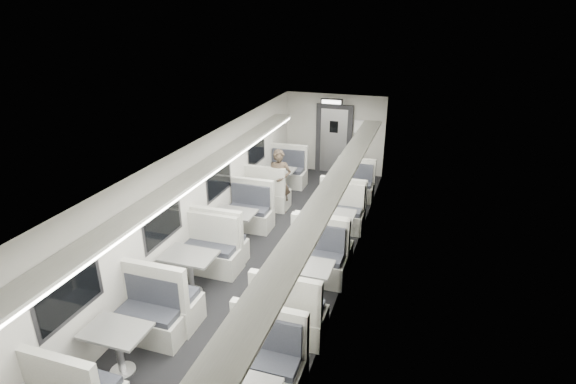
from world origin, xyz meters
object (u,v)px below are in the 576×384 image
Objects in this scene: booth_left_c at (190,274)px; vestibule_door at (334,140)px; booth_left_a at (278,182)px; passenger at (279,181)px; booth_left_d at (119,350)px; booth_right_a at (349,197)px; booth_right_c at (304,284)px; exit_sign at (332,102)px; booth_right_b at (333,229)px; booth_left_b at (235,227)px.

vestibule_door is at bearing 81.88° from booth_left_c.
booth_left_a is 1.09m from passenger.
booth_left_d reaches higher than booth_right_a.
booth_right_c is (2.00, 0.31, -0.00)m from booth_left_c.
booth_left_c is 1.41× the size of passenger.
passenger reaches higher than booth_right_a.
exit_sign reaches higher than passenger.
vestibule_door is (1.00, 2.29, 0.65)m from booth_left_a.
booth_right_b is (2.00, 2.50, -0.01)m from booth_left_c.
passenger is (0.36, 5.75, 0.42)m from booth_left_d.
booth_right_b reaches higher than booth_left_d.
exit_sign is (1.00, 8.49, 1.90)m from booth_left_d.
booth_left_d is at bearing -107.50° from booth_right_a.
booth_left_b is 2.57m from booth_right_c.
booth_right_b is 4.66m from vestibule_door.
vestibule_door reaches higher than passenger.
vestibule_door reaches higher than booth_right_a.
booth_left_a reaches higher than booth_left_b.
passenger reaches higher than booth_left_c.
booth_right_a is (2.00, 6.34, -0.01)m from booth_left_d.
vestibule_door is (1.00, 8.98, 0.66)m from booth_left_d.
booth_right_a is at bearing 90.00° from booth_right_c.
booth_right_c is at bearing -39.00° from booth_left_b.
passenger is (-1.64, 3.47, 0.40)m from booth_right_c.
booth_left_a is 0.99× the size of booth_right_b.
booth_left_c is at bearing -128.70° from booth_right_b.
booth_left_a is 2.80m from exit_sign.
booth_right_b is at bearing 65.90° from booth_left_d.
booth_right_c is 6.56m from exit_sign.
booth_right_a is 0.93× the size of booth_right_b.
booth_right_b is at bearing -76.03° from exit_sign.
exit_sign reaches higher than booth_left_b.
booth_right_b is 2.19m from booth_right_c.
booth_left_d is at bearing -90.00° from booth_left_c.
booth_left_c is (0.00, -4.72, 0.01)m from booth_left_a.
booth_right_b is (2.00, -2.22, 0.00)m from booth_left_a.
booth_right_a is at bearing 65.40° from booth_left_c.
exit_sign is (1.00, 4.59, 1.90)m from booth_left_b.
booth_left_c is at bearing -98.72° from exit_sign.
booth_right_a is at bearing 50.69° from booth_left_b.
booth_left_a is 1.03× the size of vestibule_door.
passenger is at bearing 142.00° from booth_right_b.
booth_right_c is at bearing -76.07° from passenger.
exit_sign is (0.64, 2.74, 1.48)m from passenger.
passenger is (0.36, 3.78, 0.40)m from booth_left_c.
exit_sign is at bearing -90.00° from vestibule_door.
booth_right_a is (2.00, -0.35, -0.03)m from booth_left_a.
booth_left_a is 1.36× the size of passenger.
vestibule_door is 1.33m from exit_sign.
passenger is at bearing 115.26° from booth_right_c.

